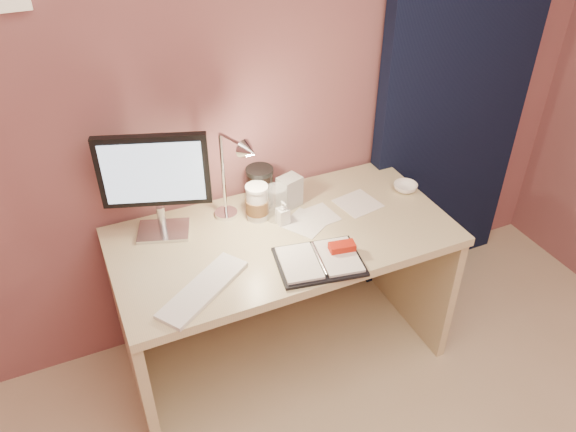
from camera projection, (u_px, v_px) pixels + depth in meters
name	position (u px, v px, depth m)	size (l,w,h in m)	color
room	(443.00, 77.00, 2.62)	(3.50, 3.50, 3.50)	#C6B28E
desk	(277.00, 264.00, 2.50)	(1.40, 0.70, 0.73)	tan
monitor	(155.00, 177.00, 2.16)	(0.41, 0.21, 0.45)	silver
keyboard	(203.00, 289.00, 2.02)	(0.40, 0.12, 0.02)	silver
planner	(321.00, 260.00, 2.15)	(0.36, 0.30, 0.05)	black
paper_a	(358.00, 203.00, 2.48)	(0.17, 0.17, 0.00)	white
paper_b	(318.00, 216.00, 2.40)	(0.15, 0.15, 0.00)	white
paper_c	(306.00, 223.00, 2.36)	(0.16, 0.16, 0.00)	white
coffee_cup	(257.00, 203.00, 2.35)	(0.10, 0.10, 0.16)	white
clear_cup	(276.00, 203.00, 2.35)	(0.09, 0.09, 0.15)	white
bowl	(405.00, 187.00, 2.56)	(0.11, 0.11, 0.03)	white
lotion_bottle	(283.00, 213.00, 2.34)	(0.05, 0.05, 0.11)	white
dark_jar	(260.00, 189.00, 2.43)	(0.11, 0.11, 0.16)	black
product_box	(290.00, 191.00, 2.44)	(0.09, 0.08, 0.14)	#AFAFAB
desk_lamp	(221.00, 176.00, 2.18)	(0.16, 0.26, 0.42)	silver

